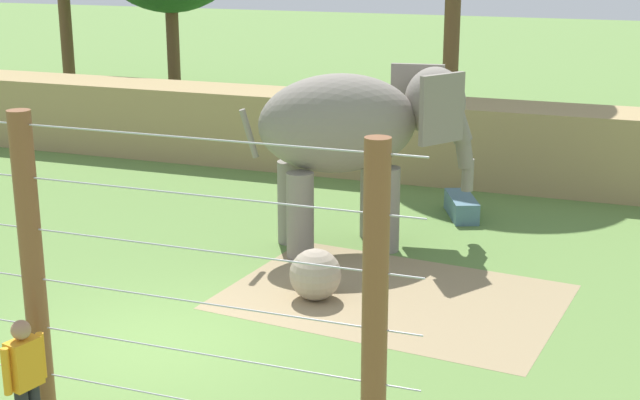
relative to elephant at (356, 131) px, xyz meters
The scene contains 8 objects.
ground_plane 5.89m from the elephant, 104.31° to the right, with size 120.00×120.00×0.00m, color #5B7F3D.
dirt_patch 3.53m from the elephant, 58.46° to the right, with size 5.34×3.77×0.01m, color #937F5B.
embankment_wall 5.86m from the elephant, 103.63° to the left, with size 36.00×1.80×1.90m, color tan.
elephant is the anchor object (origin of this frame).
enrichment_ball 3.39m from the elephant, 84.89° to the right, with size 0.85×0.85×0.85m, color gray.
cable_fence 7.89m from the elephant, 99.89° to the right, with size 9.18×0.27×3.86m.
zookeeper 8.58m from the elephant, 97.38° to the right, with size 0.29×0.60×1.67m.
feed_trough 3.59m from the elephant, 59.17° to the left, with size 1.00×1.48×0.44m.
Camera 1 is at (6.53, -10.64, 5.67)m, focal length 51.45 mm.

